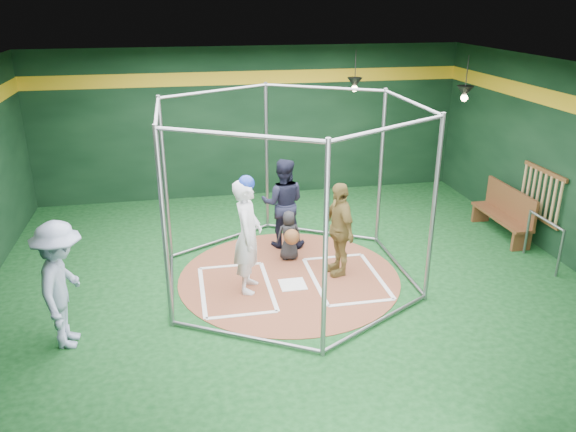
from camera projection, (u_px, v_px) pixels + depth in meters
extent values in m
cube|color=#0C3614|center=(289.00, 278.00, 9.70)|extent=(10.00, 9.00, 0.02)
cube|color=black|center=(289.00, 70.00, 8.42)|extent=(10.00, 9.00, 0.02)
cube|color=black|center=(252.00, 123.00, 13.16)|extent=(10.00, 0.10, 3.50)
cube|color=black|center=(389.00, 334.00, 4.95)|extent=(10.00, 0.10, 3.50)
cube|color=black|center=(565.00, 164.00, 9.96)|extent=(0.10, 9.00, 3.50)
cube|color=gold|center=(251.00, 78.00, 12.75)|extent=(10.00, 0.01, 0.30)
cube|color=gold|center=(574.00, 105.00, 9.57)|extent=(0.01, 9.00, 0.30)
cylinder|color=brown|center=(289.00, 277.00, 9.69)|extent=(3.80, 3.80, 0.01)
cube|color=white|center=(293.00, 284.00, 9.42)|extent=(0.43, 0.43, 0.01)
cube|color=white|center=(231.00, 266.00, 10.07)|extent=(1.10, 0.07, 0.01)
cube|color=white|center=(242.00, 315.00, 8.51)|extent=(1.10, 0.07, 0.01)
cube|color=white|center=(203.00, 292.00, 9.19)|extent=(0.07, 1.70, 0.01)
cube|color=white|center=(269.00, 285.00, 9.39)|extent=(0.07, 1.70, 0.01)
cube|color=white|center=(333.00, 257.00, 10.41)|extent=(1.10, 0.07, 0.01)
cube|color=white|center=(362.00, 303.00, 8.86)|extent=(1.10, 0.07, 0.01)
cube|color=white|center=(315.00, 281.00, 9.53)|extent=(0.07, 1.70, 0.01)
cube|color=white|center=(377.00, 275.00, 9.73)|extent=(0.07, 1.70, 0.01)
cylinder|color=gray|center=(381.00, 169.00, 10.56)|extent=(0.07, 0.07, 3.00)
cylinder|color=gray|center=(267.00, 158.00, 11.25)|extent=(0.07, 0.07, 3.00)
cylinder|color=gray|center=(165.00, 181.00, 9.84)|extent=(0.07, 0.07, 3.00)
cylinder|color=gray|center=(164.00, 232.00, 7.74)|extent=(0.07, 0.07, 3.00)
cylinder|color=gray|center=(325.00, 255.00, 7.05)|extent=(0.07, 0.07, 3.00)
cylinder|color=gray|center=(433.00, 212.00, 8.46)|extent=(0.07, 0.07, 3.00)
cylinder|color=gray|center=(324.00, 88.00, 10.37)|extent=(2.02, 1.20, 0.06)
cylinder|color=gray|center=(320.00, 232.00, 11.43)|extent=(2.02, 1.20, 0.06)
cylinder|color=gray|center=(216.00, 91.00, 10.01)|extent=(2.02, 1.20, 0.06)
cylinder|color=gray|center=(223.00, 240.00, 11.07)|extent=(2.02, 1.20, 0.06)
cylinder|color=gray|center=(157.00, 111.00, 8.26)|extent=(0.06, 2.30, 0.06)
cylinder|color=gray|center=(172.00, 285.00, 9.32)|extent=(0.06, 2.30, 0.06)
cylinder|color=gray|center=(237.00, 135.00, 6.86)|extent=(2.02, 1.20, 0.06)
cylinder|color=gray|center=(244.00, 336.00, 7.92)|extent=(2.02, 1.20, 0.06)
cylinder|color=gray|center=(391.00, 128.00, 7.22)|extent=(2.02, 1.20, 0.06)
cylinder|color=gray|center=(378.00, 322.00, 8.28)|extent=(2.02, 1.20, 0.06)
cylinder|color=gray|center=(411.00, 102.00, 8.98)|extent=(0.06, 2.30, 0.06)
cylinder|color=gray|center=(398.00, 265.00, 10.04)|extent=(0.06, 2.30, 0.06)
cube|color=brown|center=(546.00, 171.00, 10.41)|extent=(0.05, 1.25, 0.08)
cube|color=brown|center=(538.00, 216.00, 10.74)|extent=(0.05, 1.25, 0.08)
cylinder|color=tan|center=(559.00, 204.00, 10.07)|extent=(0.06, 0.06, 0.85)
cylinder|color=tan|center=(554.00, 201.00, 10.21)|extent=(0.06, 0.06, 0.85)
cylinder|color=tan|center=(548.00, 198.00, 10.35)|extent=(0.06, 0.06, 0.85)
cylinder|color=tan|center=(543.00, 196.00, 10.50)|extent=(0.06, 0.06, 0.85)
cylinder|color=tan|center=(538.00, 193.00, 10.64)|extent=(0.06, 0.06, 0.85)
cylinder|color=tan|center=(533.00, 190.00, 10.79)|extent=(0.06, 0.06, 0.85)
cylinder|color=tan|center=(528.00, 188.00, 10.93)|extent=(0.06, 0.06, 0.85)
cylinder|color=tan|center=(524.00, 185.00, 11.07)|extent=(0.06, 0.06, 0.85)
cone|color=black|center=(355.00, 83.00, 12.38)|extent=(0.34, 0.34, 0.22)
sphere|color=#FFD899|center=(355.00, 89.00, 12.42)|extent=(0.14, 0.14, 0.14)
cylinder|color=black|center=(355.00, 66.00, 12.25)|extent=(0.02, 0.02, 0.70)
cone|color=black|center=(465.00, 91.00, 11.24)|extent=(0.34, 0.34, 0.22)
sphere|color=#FFD899|center=(464.00, 98.00, 11.29)|extent=(0.14, 0.14, 0.14)
cylinder|color=black|center=(467.00, 74.00, 11.11)|extent=(0.02, 0.02, 0.70)
imported|color=silver|center=(248.00, 236.00, 8.96)|extent=(0.61, 0.78, 1.89)
sphere|color=#162E97|center=(246.00, 183.00, 8.64)|extent=(0.26, 0.26, 0.26)
imported|color=#A28A45|center=(339.00, 229.00, 9.55)|extent=(0.53, 1.01, 1.65)
imported|color=black|center=(289.00, 235.00, 10.20)|extent=(0.45, 0.30, 0.92)
sphere|color=brown|center=(292.00, 237.00, 9.94)|extent=(0.28, 0.28, 0.28)
imported|color=black|center=(283.00, 203.00, 10.61)|extent=(0.97, 0.83, 1.73)
imported|color=#91A0C0|center=(62.00, 285.00, 7.54)|extent=(0.74, 1.21, 1.82)
cube|color=brown|center=(501.00, 217.00, 11.27)|extent=(0.40, 1.70, 0.06)
cube|color=brown|center=(511.00, 202.00, 11.19)|extent=(0.06, 1.70, 0.57)
cube|color=brown|center=(521.00, 241.00, 10.66)|extent=(0.38, 0.08, 0.38)
cube|color=brown|center=(481.00, 213.00, 12.04)|extent=(0.38, 0.08, 0.38)
cylinder|color=gray|center=(560.00, 254.00, 9.57)|extent=(0.05, 0.05, 0.87)
cylinder|color=gray|center=(527.00, 232.00, 10.45)|extent=(0.05, 0.05, 0.87)
cylinder|color=gray|center=(547.00, 221.00, 9.86)|extent=(0.05, 0.96, 0.05)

